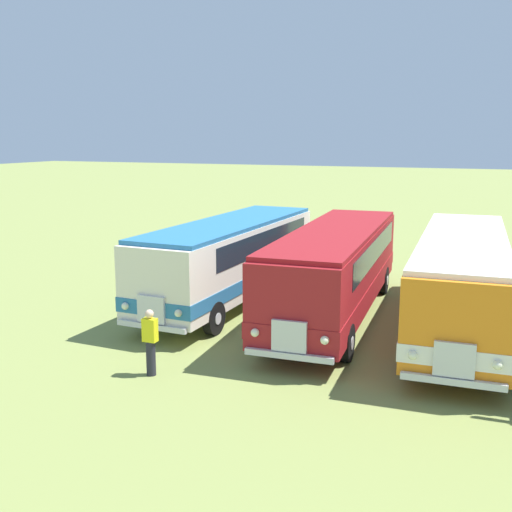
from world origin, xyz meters
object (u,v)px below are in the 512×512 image
at_px(marshal_person, 150,342).
at_px(bus_first_in_row, 231,255).
at_px(bus_third_in_row, 462,276).
at_px(bus_second_in_row, 336,266).

bearing_deg(marshal_person, bus_first_in_row, 97.65).
distance_m(bus_first_in_row, bus_third_in_row, 7.97).
bearing_deg(bus_first_in_row, bus_second_in_row, -5.63).
bearing_deg(bus_first_in_row, bus_third_in_row, -2.74).
distance_m(bus_second_in_row, bus_third_in_row, 3.98).
xyz_separation_m(bus_second_in_row, bus_third_in_row, (3.98, 0.01, 0.00)).
bearing_deg(bus_first_in_row, marshal_person, -82.35).
bearing_deg(bus_second_in_row, bus_first_in_row, 174.37).
relative_size(bus_first_in_row, bus_second_in_row, 0.93).
bearing_deg(bus_second_in_row, bus_third_in_row, 0.16).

